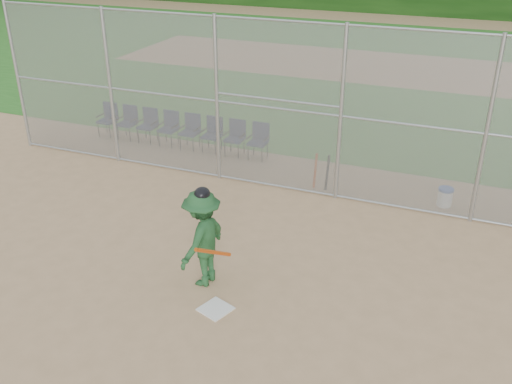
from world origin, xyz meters
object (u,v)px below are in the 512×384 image
at_px(home_plate, 216,309).
at_px(chair_0, 107,120).
at_px(batter_at_plate, 203,238).
at_px(water_cooler, 445,197).

distance_m(home_plate, chair_0, 9.17).
distance_m(batter_at_plate, chair_0, 8.33).
bearing_deg(chair_0, batter_at_plate, -43.31).
height_order(batter_at_plate, water_cooler, batter_at_plate).
distance_m(water_cooler, chair_0, 9.83).
height_order(water_cooler, chair_0, chair_0).
relative_size(water_cooler, chair_0, 0.45).
relative_size(batter_at_plate, chair_0, 1.98).
bearing_deg(batter_at_plate, water_cooler, 51.63).
bearing_deg(home_plate, water_cooler, 59.25).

